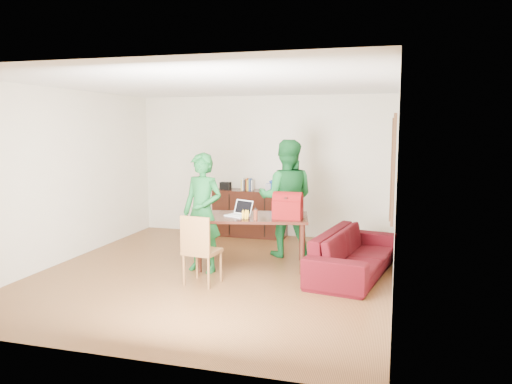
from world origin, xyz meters
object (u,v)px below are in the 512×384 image
(chair, at_px, (202,264))
(laptop, at_px, (237,213))
(person_near, at_px, (203,213))
(table, at_px, (252,222))
(sofa, at_px, (354,253))
(person_far, at_px, (286,198))
(bottle, at_px, (255,214))
(red_bag, at_px, (288,208))

(chair, bearing_deg, laptop, 84.79)
(person_near, bearing_deg, table, 47.37)
(person_near, xyz_separation_m, laptop, (0.42, 0.35, -0.05))
(person_near, relative_size, laptop, 4.42)
(table, xyz_separation_m, sofa, (1.52, -0.01, -0.37))
(person_far, distance_m, laptop, 1.04)
(person_far, distance_m, bottle, 1.10)
(table, bearing_deg, bottle, -78.00)
(person_near, distance_m, red_bag, 1.25)
(chair, bearing_deg, red_bag, 51.24)
(table, distance_m, person_near, 0.79)
(table, relative_size, person_far, 0.95)
(person_near, distance_m, bottle, 0.78)
(chair, bearing_deg, table, 74.99)
(table, xyz_separation_m, laptop, (-0.21, -0.10, 0.14))
(chair, relative_size, sofa, 0.45)
(person_near, relative_size, person_far, 0.91)
(table, bearing_deg, person_near, -156.48)
(red_bag, xyz_separation_m, sofa, (0.96, 0.06, -0.62))
(person_near, bearing_deg, person_far, 63.00)
(table, relative_size, chair, 1.90)
(bottle, height_order, red_bag, red_bag)
(chair, height_order, sofa, chair)
(person_near, xyz_separation_m, sofa, (2.15, 0.43, -0.56))
(person_far, relative_size, red_bag, 4.54)
(person_far, bearing_deg, chair, 58.68)
(sofa, bearing_deg, red_bag, 103.90)
(person_near, bearing_deg, red_bag, 29.39)
(person_near, bearing_deg, sofa, 23.52)
(person_near, height_order, sofa, person_near)
(red_bag, bearing_deg, chair, -135.20)
(chair, xyz_separation_m, person_near, (-0.21, 0.58, 0.59))
(person_near, distance_m, sofa, 2.27)
(laptop, height_order, red_bag, red_bag)
(person_near, bearing_deg, chair, -57.59)
(red_bag, relative_size, sofa, 0.20)
(table, distance_m, person_far, 0.89)
(red_bag, bearing_deg, laptop, -177.69)
(laptop, distance_m, bottle, 0.41)
(laptop, bearing_deg, chair, -78.48)
(person_near, relative_size, sofa, 0.81)
(person_near, height_order, laptop, person_near)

